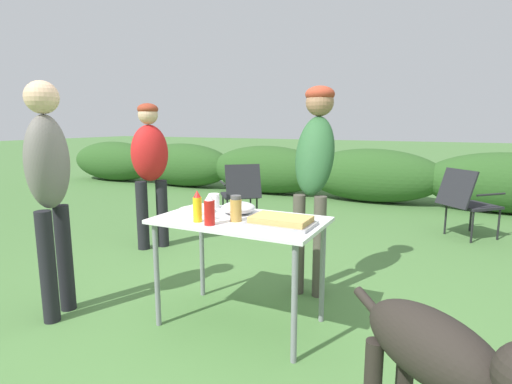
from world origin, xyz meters
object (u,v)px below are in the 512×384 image
mustard_bottle (197,207)px  standing_person_in_red_jacket (49,178)px  spice_jar (236,209)px  standing_person_with_beanie (315,160)px  camp_chair_near_hedge (466,199)px  mixing_bowl (238,208)px  dog (442,365)px  paper_cup_stack (214,201)px  standing_person_in_olive_jacket (150,162)px  folding_table (240,230)px  food_tray (281,221)px  plate_stack (197,210)px  camp_chair_green_behind_table (241,190)px  ketchup_bottle (209,210)px

mustard_bottle → standing_person_in_red_jacket: standing_person_in_red_jacket is taller
spice_jar → standing_person_with_beanie: standing_person_with_beanie is taller
camp_chair_near_hedge → mixing_bowl: bearing=-72.1°
camp_chair_near_hedge → standing_person_in_red_jacket: bearing=-81.8°
mixing_bowl → dog: mixing_bowl is taller
paper_cup_stack → standing_person_in_olive_jacket: size_ratio=0.07×
mixing_bowl → folding_table: bearing=-57.4°
food_tray → plate_stack: size_ratio=1.57×
folding_table → camp_chair_near_hedge: camp_chair_near_hedge is taller
plate_stack → camp_chair_green_behind_table: 2.55m
standing_person_in_olive_jacket → food_tray: bearing=-84.9°
folding_table → ketchup_bottle: size_ratio=5.54×
standing_person_in_olive_jacket → camp_chair_green_behind_table: size_ratio=1.88×
food_tray → camp_chair_green_behind_table: size_ratio=0.49×
food_tray → standing_person_with_beanie: bearing=93.9°
mustard_bottle → standing_person_in_red_jacket: bearing=-165.1°
camp_chair_green_behind_table → standing_person_in_red_jacket: bearing=-127.9°
food_tray → spice_jar: bearing=-174.4°
standing_person_in_olive_jacket → camp_chair_near_hedge: standing_person_in_olive_jacket is taller
spice_jar → camp_chair_near_hedge: (1.41, 3.08, -0.35)m
folding_table → mustard_bottle: 0.33m
dog → camp_chair_green_behind_table: 4.11m
paper_cup_stack → spice_jar: spice_jar is taller
paper_cup_stack → camp_chair_near_hedge: (1.75, 2.80, -0.33)m
standing_person_with_beanie → standing_person_in_olive_jacket: standing_person_with_beanie is taller
mixing_bowl → ketchup_bottle: size_ratio=1.20×
food_tray → paper_cup_stack: (-0.64, 0.25, 0.03)m
paper_cup_stack → standing_person_with_beanie: 0.86m
paper_cup_stack → folding_table: bearing=-32.1°
camp_chair_green_behind_table → standing_person_in_olive_jacket: bearing=-145.6°
food_tray → standing_person_with_beanie: size_ratio=0.25×
paper_cup_stack → ketchup_bottle: 0.50m
mustard_bottle → ketchup_bottle: (0.11, -0.04, -0.00)m
food_tray → mixing_bowl: 0.43m
paper_cup_stack → standing_person_in_olive_jacket: bearing=147.1°
plate_stack → standing_person_with_beanie: size_ratio=0.16×
plate_stack → dog: size_ratio=0.34×
spice_jar → ketchup_bottle: ketchup_bottle is taller
camp_chair_near_hedge → dog: bearing=-47.2°
camp_chair_near_hedge → spice_jar: bearing=-69.2°
plate_stack → dog: (1.61, -0.88, -0.22)m
food_tray → camp_chair_near_hedge: bearing=70.0°
ketchup_bottle → standing_person_in_red_jacket: 1.17m
ketchup_bottle → paper_cup_stack: bearing=118.9°
standing_person_in_red_jacket → camp_chair_near_hedge: size_ratio=1.97×
standing_person_in_olive_jacket → mustard_bottle: bearing=-96.2°
paper_cup_stack → mustard_bottle: 0.42m
food_tray → paper_cup_stack: paper_cup_stack is taller
spice_jar → standing_person_in_red_jacket: size_ratio=0.10×
standing_person_in_olive_jacket → paper_cup_stack: bearing=-88.3°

